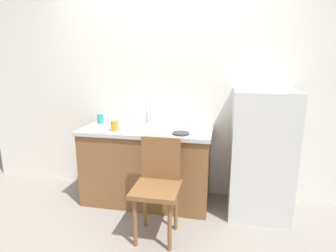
% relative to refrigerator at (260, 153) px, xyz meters
% --- Properties ---
extents(ground_plane, '(8.00, 8.00, 0.00)m').
position_rel_refrigerator_xyz_m(ground_plane, '(-1.03, -0.65, -0.64)').
color(ground_plane, gray).
extents(back_wall, '(4.80, 0.10, 2.53)m').
position_rel_refrigerator_xyz_m(back_wall, '(-1.03, 0.35, 0.62)').
color(back_wall, silver).
rests_on(back_wall, ground_plane).
extents(cabinet_base, '(1.38, 0.60, 0.81)m').
position_rel_refrigerator_xyz_m(cabinet_base, '(-1.20, -0.00, -0.24)').
color(cabinet_base, brown).
rests_on(cabinet_base, ground_plane).
extents(countertop, '(1.42, 0.64, 0.04)m').
position_rel_refrigerator_xyz_m(countertop, '(-1.20, -0.00, 0.18)').
color(countertop, '#B7B7BC').
rests_on(countertop, cabinet_base).
extents(faucet, '(0.02, 0.02, 0.25)m').
position_rel_refrigerator_xyz_m(faucet, '(-1.22, 0.25, 0.33)').
color(faucet, '#B7B7BC').
rests_on(faucet, countertop).
extents(refrigerator, '(0.59, 0.59, 1.29)m').
position_rel_refrigerator_xyz_m(refrigerator, '(0.00, 0.00, 0.00)').
color(refrigerator, silver).
rests_on(refrigerator, ground_plane).
extents(chair, '(0.40, 0.40, 0.89)m').
position_rel_refrigerator_xyz_m(chair, '(-0.93, -0.59, -0.15)').
color(chair, brown).
rests_on(chair, ground_plane).
extents(hotplate, '(0.17, 0.17, 0.02)m').
position_rel_refrigerator_xyz_m(hotplate, '(-0.80, -0.17, 0.21)').
color(hotplate, '#2D2D2D').
rests_on(hotplate, countertop).
extents(cup_teal, '(0.07, 0.07, 0.11)m').
position_rel_refrigerator_xyz_m(cup_teal, '(-1.81, 0.14, 0.26)').
color(cup_teal, teal).
rests_on(cup_teal, countertop).
extents(cup_orange, '(0.08, 0.08, 0.11)m').
position_rel_refrigerator_xyz_m(cup_orange, '(-1.50, -0.17, 0.26)').
color(cup_orange, orange).
rests_on(cup_orange, countertop).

